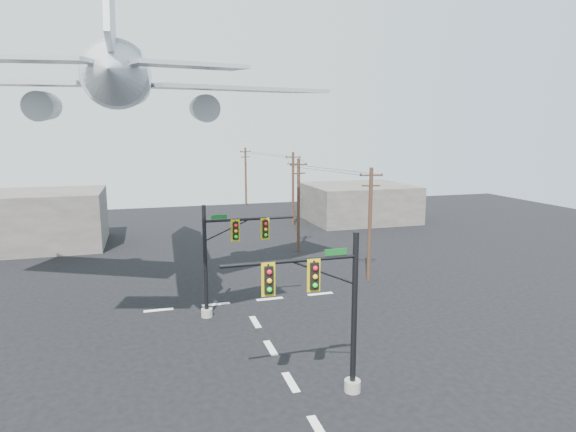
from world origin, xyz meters
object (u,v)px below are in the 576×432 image
object	(u,v)px
utility_pole_b	(298,203)
airliner	(126,83)
utility_pole_d	(246,175)
signal_mast_near	(328,312)
signal_mast_far	(225,257)
utility_pole_c	(293,187)
utility_pole_a	(370,223)

from	to	relation	value
utility_pole_b	airliner	world-z (taller)	airliner
utility_pole_d	signal_mast_near	bearing A→B (deg)	-114.16
signal_mast_near	utility_pole_d	size ratio (longest dim) A/B	0.80
utility_pole_b	utility_pole_d	bearing A→B (deg)	76.15
signal_mast_far	airliner	xyz separation A→B (m)	(-5.79, 5.45, 11.57)
signal_mast_near	utility_pole_d	bearing A→B (deg)	81.95
signal_mast_near	utility_pole_c	bearing A→B (deg)	75.04
utility_pole_b	utility_pole_a	bearing A→B (deg)	-88.61
signal_mast_far	utility_pole_d	bearing A→B (deg)	76.79
utility_pole_b	utility_pole_d	distance (m)	33.20
utility_pole_a	utility_pole_d	size ratio (longest dim) A/B	0.97
utility_pole_a	utility_pole_c	distance (m)	25.15
utility_pole_c	signal_mast_near	bearing A→B (deg)	-90.62
utility_pole_b	utility_pole_c	size ratio (longest dim) A/B	1.00
utility_pole_d	airliner	bearing A→B (deg)	-127.84
utility_pole_c	utility_pole_d	world-z (taller)	utility_pole_d
utility_pole_a	utility_pole_b	size ratio (longest dim) A/B	0.98
signal_mast_near	airliner	world-z (taller)	airliner
signal_mast_near	utility_pole_c	distance (m)	42.31
utility_pole_b	airliner	size ratio (longest dim) A/B	0.31
airliner	utility_pole_a	bearing A→B (deg)	-92.86
signal_mast_far	utility_pole_c	world-z (taller)	utility_pole_c
utility_pole_a	utility_pole_b	world-z (taller)	utility_pole_b
signal_mast_far	utility_pole_a	size ratio (longest dim) A/B	0.81
signal_mast_far	utility_pole_d	xyz separation A→B (m)	(11.40, 48.57, 1.05)
utility_pole_d	utility_pole_c	bearing A→B (deg)	-98.93
signal_mast_near	signal_mast_far	size ratio (longest dim) A/B	1.03
airliner	utility_pole_b	bearing A→B (deg)	-57.08
signal_mast_far	utility_pole_b	xyz separation A→B (m)	(10.09, 15.40, 1.01)
utility_pole_a	airliner	distance (m)	21.35
utility_pole_b	signal_mast_far	bearing A→B (deg)	-134.83
utility_pole_c	utility_pole_b	bearing A→B (deg)	-90.58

